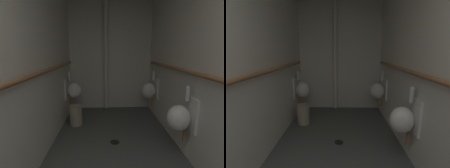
# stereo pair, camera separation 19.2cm
# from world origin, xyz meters

# --- Properties ---
(floor) EXTENTS (2.05, 4.14, 0.08)m
(floor) POSITION_xyz_m (0.00, 2.01, -0.04)
(floor) COLOR #4C4F4C
(floor) RESTS_ON ground
(wall_left) EXTENTS (0.06, 4.14, 2.53)m
(wall_left) POSITION_xyz_m (-1.00, 2.01, 1.27)
(wall_left) COLOR silver
(wall_left) RESTS_ON ground
(wall_right) EXTENTS (0.06, 4.14, 2.53)m
(wall_right) POSITION_xyz_m (1.00, 2.01, 1.27)
(wall_right) COLOR silver
(wall_right) RESTS_ON ground
(wall_back) EXTENTS (2.05, 0.06, 2.53)m
(wall_back) POSITION_xyz_m (0.00, 4.05, 1.27)
(wall_back) COLOR silver
(wall_back) RESTS_ON ground
(urinal_left_mid) EXTENTS (0.32, 0.30, 0.76)m
(urinal_left_mid) POSITION_xyz_m (-0.82, 3.49, 0.60)
(urinal_left_mid) COLOR silver
(urinal_right_mid) EXTENTS (0.32, 0.30, 0.76)m
(urinal_right_mid) POSITION_xyz_m (0.82, 2.01, 0.60)
(urinal_right_mid) COLOR silver
(urinal_right_far) EXTENTS (0.32, 0.30, 0.76)m
(urinal_right_far) POSITION_xyz_m (0.82, 3.44, 0.60)
(urinal_right_far) COLOR silver
(supply_pipe_left) EXTENTS (0.06, 3.40, 0.06)m
(supply_pipe_left) POSITION_xyz_m (-0.91, 2.02, 1.17)
(supply_pipe_left) COLOR #936038
(supply_pipe_right) EXTENTS (0.06, 3.32, 0.06)m
(supply_pipe_right) POSITION_xyz_m (0.91, 2.02, 1.17)
(supply_pipe_right) COLOR #936038
(standpipe_back_wall) EXTENTS (0.10, 0.10, 2.48)m
(standpipe_back_wall) POSITION_xyz_m (-0.11, 3.94, 1.27)
(standpipe_back_wall) COLOR silver
(standpipe_back_wall) RESTS_ON ground
(floor_drain) EXTENTS (0.14, 0.14, 0.01)m
(floor_drain) POSITION_xyz_m (0.01, 2.43, 0.00)
(floor_drain) COLOR black
(floor_drain) RESTS_ON ground
(waste_bin) EXTENTS (0.24, 0.24, 0.39)m
(waste_bin) POSITION_xyz_m (-0.71, 3.09, 0.19)
(waste_bin) COLOR #9E937A
(waste_bin) RESTS_ON ground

